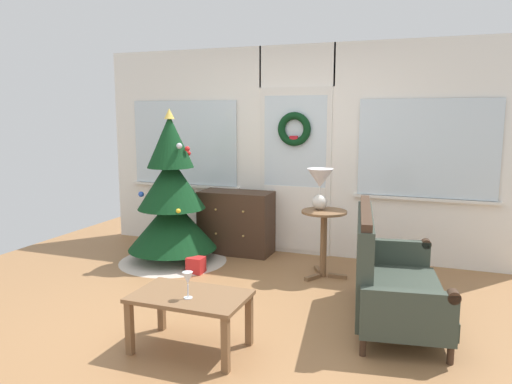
% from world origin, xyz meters
% --- Properties ---
extents(ground_plane, '(6.76, 6.76, 0.00)m').
position_xyz_m(ground_plane, '(0.00, 0.00, 0.00)').
color(ground_plane, '#996B42').
extents(back_wall_with_door, '(5.20, 0.19, 2.55)m').
position_xyz_m(back_wall_with_door, '(0.00, 2.08, 1.28)').
color(back_wall_with_door, white).
rests_on(back_wall_with_door, ground).
extents(christmas_tree, '(1.27, 1.27, 1.79)m').
position_xyz_m(christmas_tree, '(-1.24, 1.19, 0.67)').
color(christmas_tree, '#4C331E').
rests_on(christmas_tree, ground).
extents(dresser_cabinet, '(0.90, 0.45, 0.78)m').
position_xyz_m(dresser_cabinet, '(-0.68, 1.79, 0.39)').
color(dresser_cabinet, '#3D281C').
rests_on(dresser_cabinet, ground).
extents(settee_sofa, '(0.92, 1.59, 0.96)m').
position_xyz_m(settee_sofa, '(1.30, 0.35, 0.38)').
color(settee_sofa, '#3D281C').
rests_on(settee_sofa, ground).
extents(side_table, '(0.50, 0.48, 0.72)m').
position_xyz_m(side_table, '(0.55, 1.27, 0.51)').
color(side_table, brown).
rests_on(side_table, ground).
extents(table_lamp, '(0.28, 0.28, 0.44)m').
position_xyz_m(table_lamp, '(0.49, 1.31, 1.01)').
color(table_lamp, silver).
rests_on(table_lamp, side_table).
extents(coffee_table, '(0.84, 0.52, 0.43)m').
position_xyz_m(coffee_table, '(0.01, -0.71, 0.36)').
color(coffee_table, brown).
rests_on(coffee_table, ground).
extents(wine_glass, '(0.08, 0.08, 0.20)m').
position_xyz_m(wine_glass, '(0.03, -0.78, 0.57)').
color(wine_glass, silver).
rests_on(wine_glass, coffee_table).
extents(gift_box, '(0.18, 0.16, 0.18)m').
position_xyz_m(gift_box, '(-0.78, 0.89, 0.09)').
color(gift_box, red).
rests_on(gift_box, ground).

